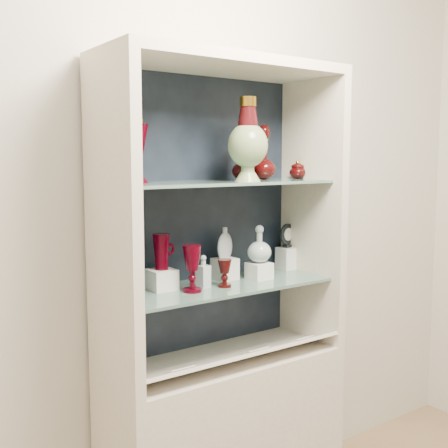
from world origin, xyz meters
TOP-DOWN VIEW (x-y plane):
  - wall_back at (0.00, 1.75)m, footprint 3.50×0.02m
  - cabinet_base at (0.00, 1.53)m, footprint 1.00×0.40m
  - cabinet_back_panel at (0.00, 1.72)m, footprint 0.98×0.02m
  - cabinet_side_left at (-0.48, 1.53)m, footprint 0.04×0.40m
  - cabinet_side_right at (0.48, 1.53)m, footprint 0.04×0.40m
  - cabinet_top_cap at (0.00, 1.53)m, footprint 1.00×0.40m
  - shelf_lower at (0.00, 1.55)m, footprint 0.92×0.34m
  - shelf_upper at (0.00, 1.55)m, footprint 0.92×0.34m
  - label_ledge at (0.00, 1.42)m, footprint 0.92×0.17m
  - label_card_0 at (-0.28, 1.42)m, footprint 0.10×0.06m
  - label_card_1 at (0.32, 1.42)m, footprint 0.10×0.06m
  - label_card_2 at (0.07, 1.42)m, footprint 0.10×0.06m
  - pedestal_lamp_left at (-0.41, 1.56)m, footprint 0.09×0.09m
  - pedestal_lamp_right at (-0.33, 1.62)m, footprint 0.11×0.11m
  - enamel_urn at (0.08, 1.48)m, footprint 0.18×0.18m
  - ruby_decanter_a at (0.24, 1.57)m, footprint 0.11×0.11m
  - ruby_decanter_b at (0.14, 1.60)m, footprint 0.10×0.10m
  - lidded_bowl at (0.44, 1.58)m, footprint 0.08×0.08m
  - cobalt_goblet at (-0.44, 1.55)m, footprint 0.11×0.11m
  - ruby_goblet_tall at (-0.16, 1.51)m, footprint 0.09×0.09m
  - ruby_goblet_small at (-0.01, 1.51)m, footprint 0.07×0.07m
  - riser_ruby_pitcher at (-0.24, 1.61)m, footprint 0.10×0.10m
  - ruby_pitcher at (-0.24, 1.61)m, footprint 0.11×0.07m
  - clear_square_bottle at (-0.09, 1.55)m, footprint 0.05×0.05m
  - riser_flat_flask at (0.07, 1.63)m, footprint 0.09×0.09m
  - flat_flask at (0.07, 1.63)m, footprint 0.10×0.07m
  - riser_clear_round_decanter at (0.19, 1.55)m, footprint 0.09×0.09m
  - clear_round_decanter at (0.19, 1.55)m, footprint 0.13×0.13m
  - riser_cameo_medallion at (0.44, 1.64)m, footprint 0.08×0.08m
  - cameo_medallion at (0.44, 1.64)m, footprint 0.10×0.05m

SIDE VIEW (x-z plane):
  - cabinet_base at x=0.00m, z-range 0.00..0.75m
  - label_ledge at x=0.00m, z-range 0.74..0.82m
  - label_card_0 at x=-0.28m, z-range 0.78..0.81m
  - label_card_1 at x=0.32m, z-range 0.78..0.81m
  - label_card_2 at x=0.07m, z-range 0.78..0.81m
  - shelf_lower at x=0.00m, z-range 1.04..1.05m
  - riser_clear_round_decanter at x=0.19m, z-range 1.05..1.12m
  - riser_ruby_pitcher at x=-0.24m, z-range 1.05..1.13m
  - riser_flat_flask at x=0.07m, z-range 1.05..1.14m
  - riser_cameo_medallion at x=0.44m, z-range 1.05..1.15m
  - ruby_goblet_small at x=-0.01m, z-range 1.05..1.16m
  - clear_square_bottle at x=-0.09m, z-range 1.05..1.18m
  - ruby_goblet_tall at x=-0.16m, z-range 1.05..1.23m
  - cobalt_goblet at x=-0.44m, z-range 1.05..1.24m
  - clear_round_decanter at x=0.19m, z-range 1.12..1.27m
  - ruby_pitcher at x=-0.24m, z-range 1.13..1.27m
  - cameo_medallion at x=0.44m, z-range 1.15..1.26m
  - flat_flask at x=0.07m, z-range 1.14..1.28m
  - cabinet_back_panel at x=0.00m, z-range 0.75..1.90m
  - cabinet_side_left at x=-0.48m, z-range 0.75..1.90m
  - cabinet_side_right at x=0.48m, z-range 0.75..1.90m
  - wall_back at x=0.00m, z-range 0.00..2.80m
  - shelf_upper at x=0.00m, z-range 1.46..1.47m
  - lidded_bowl at x=0.44m, z-range 1.47..1.55m
  - ruby_decanter_b at x=0.14m, z-range 1.47..1.67m
  - pedestal_lamp_right at x=-0.33m, z-range 1.47..1.70m
  - pedestal_lamp_left at x=-0.41m, z-range 1.47..1.71m
  - ruby_decanter_a at x=0.24m, z-range 1.47..1.73m
  - enamel_urn at x=0.08m, z-range 1.47..1.80m
  - cabinet_top_cap at x=0.00m, z-range 1.90..1.94m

